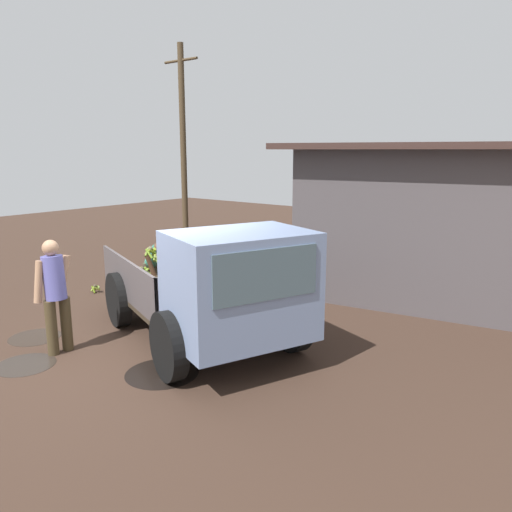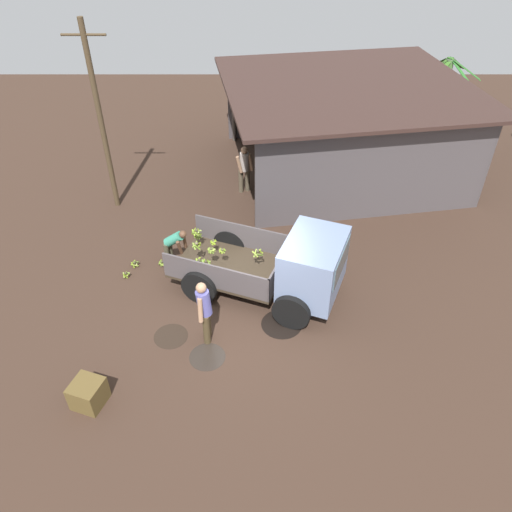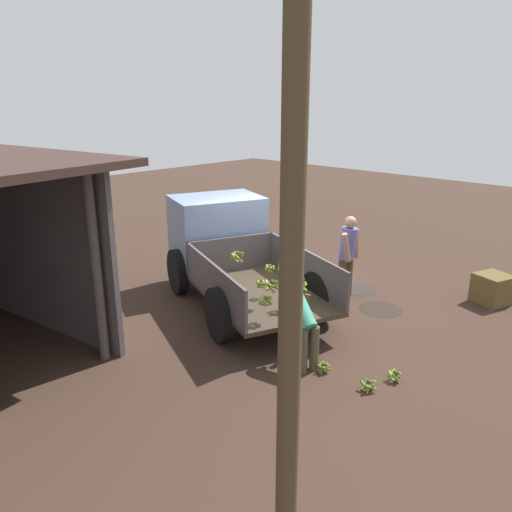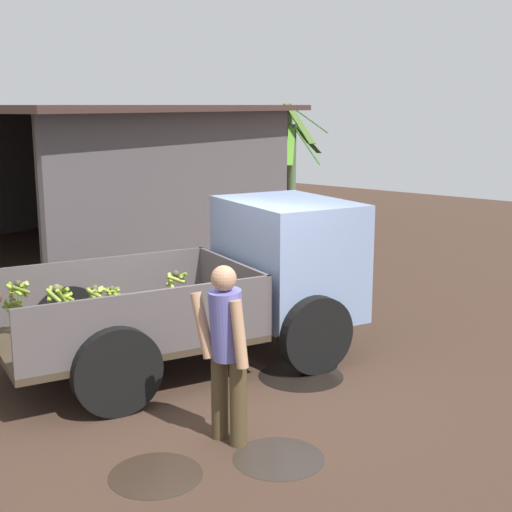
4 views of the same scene
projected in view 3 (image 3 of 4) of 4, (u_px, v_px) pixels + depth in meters
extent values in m
plane|color=#3A281F|center=(273.00, 298.00, 10.47)|extent=(36.00, 36.00, 0.00)
cylinder|color=black|center=(267.00, 281.00, 11.39)|extent=(1.02, 1.02, 0.01)
cylinder|color=#2D251F|center=(358.00, 289.00, 10.95)|extent=(0.84, 0.84, 0.01)
cylinder|color=black|center=(380.00, 309.00, 9.89)|extent=(0.83, 0.83, 0.01)
cube|color=#3A2E21|center=(261.00, 295.00, 9.26)|extent=(3.38, 2.83, 0.08)
cube|color=#4E4749|center=(213.00, 282.00, 8.76)|extent=(2.71, 1.09, 0.71)
cube|color=#4E4749|center=(305.00, 268.00, 9.51)|extent=(2.71, 1.09, 0.71)
cube|color=#4E4749|center=(231.00, 254.00, 10.37)|extent=(0.74, 1.80, 0.71)
cube|color=#7588AF|center=(217.00, 230.00, 10.98)|extent=(1.94, 2.24, 1.50)
cube|color=#4C606B|center=(206.00, 211.00, 11.48)|extent=(0.57, 1.41, 0.66)
cylinder|color=black|center=(178.00, 271.00, 10.63)|extent=(0.97, 0.55, 0.95)
cylinder|color=black|center=(261.00, 259.00, 11.43)|extent=(0.97, 0.55, 0.95)
cylinder|color=black|center=(219.00, 315.00, 8.50)|extent=(0.97, 0.55, 0.95)
cylinder|color=black|center=(319.00, 296.00, 9.30)|extent=(0.97, 0.55, 0.95)
sphere|color=#403A29|center=(238.00, 253.00, 9.63)|extent=(0.09, 0.09, 0.09)
cylinder|color=olive|center=(242.00, 256.00, 9.65)|extent=(0.19, 0.19, 0.12)
cylinder|color=olive|center=(238.00, 255.00, 9.73)|extent=(0.20, 0.16, 0.15)
cylinder|color=olive|center=(233.00, 255.00, 9.68)|extent=(0.12, 0.22, 0.14)
cylinder|color=#8AA832|center=(235.00, 258.00, 9.60)|extent=(0.20, 0.05, 0.17)
cylinder|color=#8DAC3C|center=(239.00, 258.00, 9.60)|extent=(0.12, 0.18, 0.19)
sphere|color=#403A2A|center=(298.00, 274.00, 8.96)|extent=(0.07, 0.07, 0.07)
cylinder|color=olive|center=(300.00, 278.00, 8.91)|extent=(0.11, 0.18, 0.11)
cylinder|color=olive|center=(302.00, 278.00, 8.94)|extent=(0.10, 0.18, 0.12)
cylinder|color=#92AD33|center=(301.00, 277.00, 9.00)|extent=(0.16, 0.09, 0.15)
cylinder|color=#7AA529|center=(298.00, 276.00, 9.04)|extent=(0.16, 0.15, 0.12)
cylinder|color=olive|center=(295.00, 276.00, 9.01)|extent=(0.06, 0.18, 0.11)
cylinder|color=#82A43A|center=(294.00, 277.00, 8.96)|extent=(0.16, 0.15, 0.11)
cylinder|color=#59731A|center=(297.00, 279.00, 8.94)|extent=(0.15, 0.07, 0.17)
sphere|color=#4B4431|center=(283.00, 265.00, 8.80)|extent=(0.08, 0.08, 0.08)
cylinder|color=olive|center=(283.00, 267.00, 8.87)|extent=(0.13, 0.15, 0.13)
cylinder|color=olive|center=(281.00, 268.00, 8.85)|extent=(0.06, 0.15, 0.14)
cylinder|color=#9CAD4D|center=(280.00, 267.00, 8.82)|extent=(0.13, 0.16, 0.10)
cylinder|color=olive|center=(282.00, 269.00, 8.79)|extent=(0.13, 0.06, 0.15)
cylinder|color=olive|center=(283.00, 269.00, 8.78)|extent=(0.13, 0.12, 0.15)
cylinder|color=olive|center=(285.00, 269.00, 8.78)|extent=(0.05, 0.15, 0.13)
cylinder|color=olive|center=(287.00, 267.00, 8.81)|extent=(0.14, 0.15, 0.12)
cylinder|color=olive|center=(285.00, 268.00, 8.85)|extent=(0.14, 0.06, 0.15)
sphere|color=brown|center=(295.00, 269.00, 8.42)|extent=(0.09, 0.09, 0.09)
cylinder|color=olive|center=(295.00, 274.00, 8.37)|extent=(0.17, 0.17, 0.15)
cylinder|color=olive|center=(299.00, 273.00, 8.42)|extent=(0.12, 0.19, 0.16)
cylinder|color=olive|center=(296.00, 273.00, 8.50)|extent=(0.16, 0.09, 0.19)
cylinder|color=olive|center=(291.00, 271.00, 8.50)|extent=(0.06, 0.20, 0.14)
cylinder|color=olive|center=(291.00, 274.00, 8.42)|extent=(0.18, 0.11, 0.17)
sphere|color=#46402E|center=(261.00, 281.00, 8.47)|extent=(0.07, 0.07, 0.07)
cylinder|color=olive|center=(261.00, 285.00, 8.44)|extent=(0.13, 0.11, 0.12)
cylinder|color=olive|center=(263.00, 285.00, 8.46)|extent=(0.05, 0.12, 0.13)
cylinder|color=olive|center=(264.00, 284.00, 8.48)|extent=(0.12, 0.12, 0.13)
cylinder|color=#8DAD27|center=(264.00, 283.00, 8.51)|extent=(0.14, 0.04, 0.11)
cylinder|color=#90AC33|center=(262.00, 284.00, 8.52)|extent=(0.11, 0.10, 0.14)
cylinder|color=olive|center=(260.00, 284.00, 8.51)|extent=(0.04, 0.12, 0.13)
cylinder|color=olive|center=(258.00, 284.00, 8.48)|extent=(0.12, 0.13, 0.11)
cylinder|color=olive|center=(259.00, 284.00, 8.44)|extent=(0.14, 0.05, 0.11)
sphere|color=#4C4532|center=(270.00, 266.00, 8.97)|extent=(0.06, 0.06, 0.06)
cylinder|color=olive|center=(271.00, 267.00, 9.02)|extent=(0.14, 0.06, 0.10)
cylinder|color=olive|center=(268.00, 267.00, 9.03)|extent=(0.08, 0.14, 0.10)
cylinder|color=olive|center=(266.00, 268.00, 8.99)|extent=(0.11, 0.14, 0.09)
cylinder|color=#7BA425|center=(268.00, 269.00, 8.96)|extent=(0.13, 0.05, 0.12)
cylinder|color=#86AD32|center=(270.00, 270.00, 8.95)|extent=(0.10, 0.11, 0.13)
cylinder|color=olive|center=(272.00, 268.00, 8.94)|extent=(0.05, 0.14, 0.08)
cylinder|color=olive|center=(273.00, 268.00, 8.98)|extent=(0.13, 0.12, 0.10)
sphere|color=brown|center=(266.00, 298.00, 7.92)|extent=(0.07, 0.07, 0.07)
cylinder|color=olive|center=(261.00, 300.00, 7.92)|extent=(0.17, 0.14, 0.10)
cylinder|color=#819D45|center=(263.00, 302.00, 7.87)|extent=(0.18, 0.09, 0.10)
cylinder|color=olive|center=(268.00, 302.00, 7.88)|extent=(0.09, 0.17, 0.13)
cylinder|color=olive|center=(269.00, 302.00, 7.93)|extent=(0.12, 0.15, 0.15)
cylinder|color=olive|center=(268.00, 301.00, 7.97)|extent=(0.16, 0.06, 0.15)
cylinder|color=olive|center=(266.00, 299.00, 8.00)|extent=(0.16, 0.13, 0.12)
cylinder|color=olive|center=(262.00, 300.00, 7.97)|extent=(0.06, 0.17, 0.13)
sphere|color=#423B2A|center=(272.00, 282.00, 7.95)|extent=(0.08, 0.08, 0.08)
cylinder|color=olive|center=(277.00, 284.00, 8.00)|extent=(0.21, 0.09, 0.13)
cylinder|color=olive|center=(272.00, 285.00, 8.03)|extent=(0.15, 0.14, 0.18)
cylinder|color=#8FAD44|center=(269.00, 285.00, 8.01)|extent=(0.04, 0.18, 0.17)
cylinder|color=#9BAF4D|center=(267.00, 285.00, 7.96)|extent=(0.18, 0.17, 0.12)
cylinder|color=olive|center=(271.00, 288.00, 7.92)|extent=(0.18, 0.09, 0.18)
cylinder|color=olive|center=(274.00, 287.00, 7.89)|extent=(0.13, 0.20, 0.13)
cylinder|color=#80A929|center=(277.00, 286.00, 7.94)|extent=(0.12, 0.20, 0.14)
sphere|color=#47402E|center=(301.00, 283.00, 8.75)|extent=(0.08, 0.08, 0.08)
cylinder|color=#7EA533|center=(304.00, 287.00, 8.80)|extent=(0.17, 0.12, 0.20)
cylinder|color=#84AB2B|center=(301.00, 286.00, 8.85)|extent=(0.17, 0.15, 0.18)
cylinder|color=#8AA22C|center=(297.00, 284.00, 8.82)|extent=(0.06, 0.23, 0.12)
cylinder|color=olive|center=(297.00, 288.00, 8.77)|extent=(0.17, 0.13, 0.20)
cylinder|color=olive|center=(301.00, 288.00, 8.68)|extent=(0.20, 0.16, 0.13)
cylinder|color=#80A529|center=(304.00, 288.00, 8.73)|extent=(0.05, 0.19, 0.19)
cylinder|color=#3F3833|center=(96.00, 269.00, 7.58)|extent=(0.16, 0.16, 3.06)
cylinder|color=#473824|center=(291.00, 274.00, 3.24)|extent=(0.16, 0.16, 5.83)
cylinder|color=#463822|center=(348.00, 276.00, 10.48)|extent=(0.17, 0.17, 0.85)
cylinder|color=#463822|center=(342.00, 279.00, 10.32)|extent=(0.17, 0.17, 0.85)
cylinder|color=#5E5DAB|center=(348.00, 243.00, 10.16)|extent=(0.36, 0.32, 0.68)
sphere|color=tan|center=(351.00, 222.00, 10.00)|extent=(0.24, 0.24, 0.24)
cylinder|color=tan|center=(356.00, 243.00, 10.27)|extent=(0.11, 0.20, 0.63)
cylinder|color=tan|center=(346.00, 248.00, 9.95)|extent=(0.11, 0.27, 0.63)
cylinder|color=#464230|center=(303.00, 351.00, 7.53)|extent=(0.18, 0.18, 0.72)
cylinder|color=#464230|center=(314.00, 348.00, 7.61)|extent=(0.18, 0.18, 0.72)
cylinder|color=teal|center=(302.00, 312.00, 7.60)|extent=(0.66, 0.46, 0.56)
sphere|color=brown|center=(293.00, 291.00, 7.78)|extent=(0.20, 0.20, 0.20)
cylinder|color=brown|center=(285.00, 316.00, 7.75)|extent=(0.15, 0.20, 0.54)
cylinder|color=brown|center=(303.00, 310.00, 7.93)|extent=(0.17, 0.26, 0.53)
sphere|color=#403A29|center=(369.00, 382.00, 7.11)|extent=(0.08, 0.08, 0.08)
cylinder|color=#5C7330|center=(364.00, 386.00, 7.10)|extent=(0.19, 0.10, 0.11)
cylinder|color=olive|center=(371.00, 387.00, 7.06)|extent=(0.14, 0.17, 0.11)
cylinder|color=olive|center=(373.00, 386.00, 7.13)|extent=(0.14, 0.15, 0.15)
cylinder|color=#91A33F|center=(370.00, 382.00, 7.19)|extent=(0.18, 0.10, 0.12)
cylinder|color=olive|center=(365.00, 384.00, 7.17)|extent=(0.05, 0.17, 0.15)
sphere|color=#453E2D|center=(395.00, 372.00, 7.34)|extent=(0.07, 0.07, 0.07)
cylinder|color=olive|center=(395.00, 378.00, 7.32)|extent=(0.13, 0.11, 0.16)
cylinder|color=olive|center=(399.00, 377.00, 7.33)|extent=(0.08, 0.16, 0.13)
cylinder|color=#607B1A|center=(397.00, 375.00, 7.39)|extent=(0.13, 0.05, 0.16)
cylinder|color=#8AA235|center=(392.00, 373.00, 7.40)|extent=(0.06, 0.17, 0.11)
cylinder|color=#91B24E|center=(391.00, 376.00, 7.34)|extent=(0.16, 0.12, 0.11)
sphere|color=#4C4531|center=(324.00, 364.00, 7.59)|extent=(0.07, 0.07, 0.07)
cylinder|color=olive|center=(326.00, 368.00, 7.55)|extent=(0.09, 0.16, 0.10)
cylinder|color=#5D7923|center=(327.00, 368.00, 7.60)|extent=(0.10, 0.14, 0.13)
cylinder|color=#84A237|center=(327.00, 366.00, 7.64)|extent=(0.16, 0.08, 0.10)
cylinder|color=olive|center=(324.00, 366.00, 7.65)|extent=(0.13, 0.09, 0.14)
cylinder|color=olive|center=(321.00, 365.00, 7.65)|extent=(0.06, 0.16, 0.11)
cylinder|color=olive|center=(320.00, 368.00, 7.61)|extent=(0.12, 0.11, 0.14)
cylinder|color=olive|center=(322.00, 368.00, 7.56)|extent=(0.16, 0.06, 0.10)
cube|color=brown|center=(492.00, 289.00, 10.14)|extent=(0.79, 0.79, 0.60)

